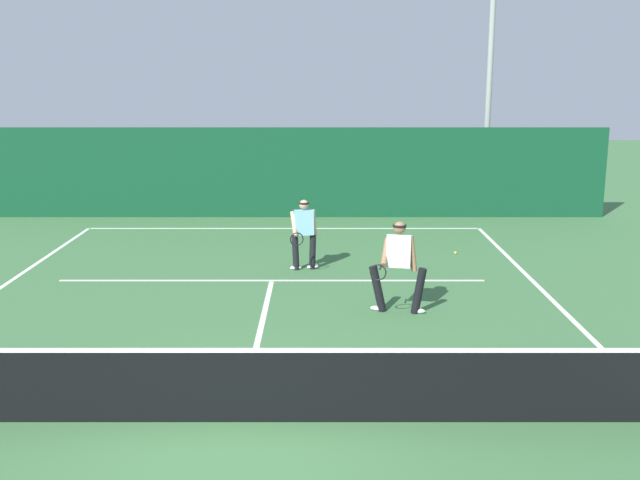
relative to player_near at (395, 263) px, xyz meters
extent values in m
plane|color=#3C6B3D|center=(-2.41, -4.38, -0.92)|extent=(80.00, 80.00, 0.00)
cube|color=white|center=(-2.41, 7.49, -0.92)|extent=(10.89, 0.10, 0.01)
cube|color=white|center=(-2.41, 2.11, -0.92)|extent=(8.88, 0.10, 0.01)
cube|color=white|center=(-2.41, -1.18, -0.92)|extent=(0.10, 6.40, 0.01)
cube|color=black|center=(-2.41, -4.38, -0.47)|extent=(11.75, 0.02, 0.92)
cube|color=white|center=(-2.41, -4.38, 0.02)|extent=(11.75, 0.03, 0.05)
cylinder|color=black|center=(0.37, -0.07, -0.50)|extent=(0.30, 0.20, 0.85)
cylinder|color=black|center=(-0.36, 0.09, -0.50)|extent=(0.36, 0.22, 0.85)
ellipsoid|color=white|center=(0.37, -0.07, -0.88)|extent=(0.28, 0.16, 0.09)
ellipsoid|color=white|center=(-0.36, 0.09, -0.88)|extent=(0.28, 0.16, 0.09)
cube|color=silver|center=(0.01, 0.01, 0.21)|extent=(0.49, 0.42, 0.62)
cylinder|color=#9E704C|center=(0.24, -0.04, 0.18)|extent=(0.20, 0.14, 0.65)
cylinder|color=#9E704C|center=(-0.23, 0.06, 0.18)|extent=(0.22, 0.60, 0.44)
sphere|color=#9E704C|center=(0.01, 0.01, 0.63)|extent=(0.23, 0.23, 0.23)
cylinder|color=black|center=(0.01, 0.01, 0.67)|extent=(0.29, 0.29, 0.04)
cylinder|color=black|center=(-0.33, -0.18, -0.04)|extent=(0.09, 0.26, 0.03)
torus|color=black|center=(-0.40, -0.51, -0.04)|extent=(0.29, 0.08, 0.29)
cylinder|color=black|center=(-1.57, 3.09, -0.53)|extent=(0.19, 0.17, 0.78)
cylinder|color=black|center=(-1.94, 3.00, -0.53)|extent=(0.20, 0.17, 0.78)
ellipsoid|color=white|center=(-1.57, 3.09, -0.88)|extent=(0.28, 0.16, 0.09)
ellipsoid|color=white|center=(-1.94, 3.00, -0.88)|extent=(0.28, 0.16, 0.09)
cube|color=#8CCCE0|center=(-1.75, 3.04, 0.13)|extent=(0.44, 0.32, 0.55)
cylinder|color=tan|center=(-1.53, 3.09, 0.10)|extent=(0.16, 0.12, 0.60)
cylinder|color=tan|center=(-1.97, 3.00, 0.10)|extent=(0.19, 0.47, 0.51)
sphere|color=tan|center=(-1.75, 3.04, 0.52)|extent=(0.21, 0.21, 0.21)
cylinder|color=black|center=(-1.75, 3.04, 0.56)|extent=(0.27, 0.27, 0.04)
cylinder|color=black|center=(-1.97, 2.74, -0.10)|extent=(0.09, 0.26, 0.03)
torus|color=black|center=(-1.89, 2.41, -0.10)|extent=(0.29, 0.09, 0.29)
sphere|color=#D1E033|center=(1.84, 4.45, -0.89)|extent=(0.07, 0.07, 0.07)
cube|color=#104429|center=(-2.41, 9.22, 0.41)|extent=(19.01, 0.12, 2.67)
cylinder|color=#9EA39E|center=(3.87, 10.85, 2.67)|extent=(0.18, 0.18, 7.19)
camera|label=1|loc=(-1.40, -12.99, 3.31)|focal=42.12mm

